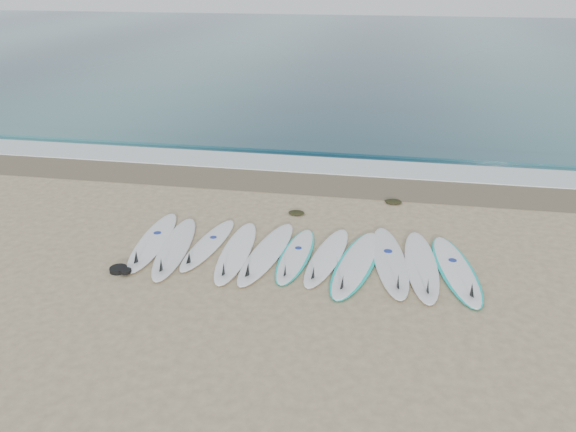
% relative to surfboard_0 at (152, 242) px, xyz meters
% --- Properties ---
extents(ground, '(120.00, 120.00, 0.00)m').
position_rel_surfboard_0_xyz_m(ground, '(2.95, -0.03, -0.06)').
color(ground, tan).
extents(ocean, '(120.00, 55.00, 0.03)m').
position_rel_surfboard_0_xyz_m(ocean, '(2.95, 32.47, -0.05)').
color(ocean, '#214D57').
rests_on(ocean, ground).
extents(wet_sand_band, '(120.00, 1.80, 0.01)m').
position_rel_surfboard_0_xyz_m(wet_sand_band, '(2.95, 4.07, -0.05)').
color(wet_sand_band, brown).
rests_on(wet_sand_band, ground).
extents(foam_band, '(120.00, 1.40, 0.04)m').
position_rel_surfboard_0_xyz_m(foam_band, '(2.95, 5.47, -0.04)').
color(foam_band, silver).
rests_on(foam_band, ground).
extents(wave_crest, '(120.00, 1.00, 0.10)m').
position_rel_surfboard_0_xyz_m(wave_crest, '(2.95, 6.97, -0.01)').
color(wave_crest, '#214D57').
rests_on(wave_crest, ground).
extents(surfboard_0, '(0.80, 2.77, 0.35)m').
position_rel_surfboard_0_xyz_m(surfboard_0, '(0.00, 0.00, 0.00)').
color(surfboard_0, white).
rests_on(surfboard_0, ground).
extents(surfboard_1, '(0.91, 2.81, 0.35)m').
position_rel_surfboard_0_xyz_m(surfboard_1, '(0.54, -0.20, 0.00)').
color(surfboard_1, silver).
rests_on(surfboard_1, ground).
extents(surfboard_2, '(0.77, 2.46, 0.31)m').
position_rel_surfboard_0_xyz_m(surfboard_2, '(1.14, 0.07, -0.01)').
color(surfboard_2, white).
rests_on(surfboard_2, ground).
extents(surfboard_3, '(0.64, 2.70, 0.34)m').
position_rel_surfboard_0_xyz_m(surfboard_3, '(1.78, -0.16, -0.00)').
color(surfboard_3, white).
rests_on(surfboard_3, ground).
extents(surfboard_4, '(0.94, 2.83, 0.36)m').
position_rel_surfboard_0_xyz_m(surfboard_4, '(2.37, -0.10, 0.00)').
color(surfboard_4, white).
rests_on(surfboard_4, ground).
extents(surfboard_5, '(0.71, 2.39, 0.30)m').
position_rel_surfboard_0_xyz_m(surfboard_5, '(2.95, -0.05, -0.02)').
color(surfboard_5, white).
rests_on(surfboard_5, ground).
extents(surfboard_6, '(0.92, 2.60, 0.33)m').
position_rel_surfboard_0_xyz_m(surfboard_6, '(3.55, -0.04, -0.00)').
color(surfboard_6, white).
rests_on(surfboard_6, ground).
extents(surfboard_7, '(1.15, 2.89, 0.36)m').
position_rel_surfboard_0_xyz_m(surfboard_7, '(4.12, -0.18, -0.01)').
color(surfboard_7, white).
rests_on(surfboard_7, ground).
extents(surfboard_8, '(0.99, 2.93, 0.37)m').
position_rel_surfboard_0_xyz_m(surfboard_8, '(4.76, -0.00, 0.00)').
color(surfboard_8, silver).
rests_on(surfboard_8, ground).
extents(surfboard_9, '(0.75, 2.85, 0.36)m').
position_rel_surfboard_0_xyz_m(surfboard_9, '(5.33, -0.07, 0.00)').
color(surfboard_9, white).
rests_on(surfboard_9, ground).
extents(surfboard_10, '(1.08, 2.77, 0.34)m').
position_rel_surfboard_0_xyz_m(surfboard_10, '(5.96, -0.08, -0.01)').
color(surfboard_10, white).
rests_on(surfboard_10, ground).
extents(seaweed_near, '(0.37, 0.29, 0.07)m').
position_rel_surfboard_0_xyz_m(seaweed_near, '(2.62, 2.02, -0.02)').
color(seaweed_near, black).
rests_on(seaweed_near, ground).
extents(seaweed_far, '(0.41, 0.32, 0.08)m').
position_rel_surfboard_0_xyz_m(seaweed_far, '(4.79, 3.07, -0.02)').
color(seaweed_far, black).
rests_on(seaweed_far, ground).
extents(leash_coil, '(0.46, 0.36, 0.11)m').
position_rel_surfboard_0_xyz_m(leash_coil, '(-0.14, -1.18, -0.01)').
color(leash_coil, black).
rests_on(leash_coil, ground).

